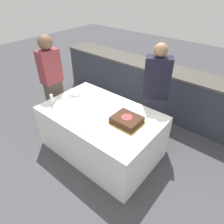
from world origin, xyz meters
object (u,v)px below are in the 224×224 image
(cake, at_px, (127,120))
(person_seated_left, at_px, (52,82))
(wine_glass, at_px, (52,98))
(person_cutting_cake, at_px, (155,95))
(plate_stack, at_px, (75,92))

(cake, relative_size, person_seated_left, 0.25)
(wine_glass, bearing_deg, person_cutting_cake, 44.37)
(plate_stack, distance_m, person_seated_left, 0.43)
(wine_glass, height_order, person_seated_left, person_seated_left)
(plate_stack, relative_size, person_seated_left, 0.12)
(wine_glass, xyz_separation_m, person_cutting_cake, (1.11, 1.08, -0.01))
(plate_stack, xyz_separation_m, person_seated_left, (-0.40, -0.12, 0.11))
(cake, relative_size, plate_stack, 2.00)
(cake, bearing_deg, wine_glass, -161.86)
(plate_stack, bearing_deg, person_seated_left, -162.83)
(wine_glass, bearing_deg, person_seated_left, 141.83)
(plate_stack, distance_m, person_cutting_cake, 1.28)
(wine_glass, relative_size, person_cutting_cake, 0.11)
(cake, bearing_deg, person_seated_left, -178.29)
(cake, height_order, wine_glass, wine_glass)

